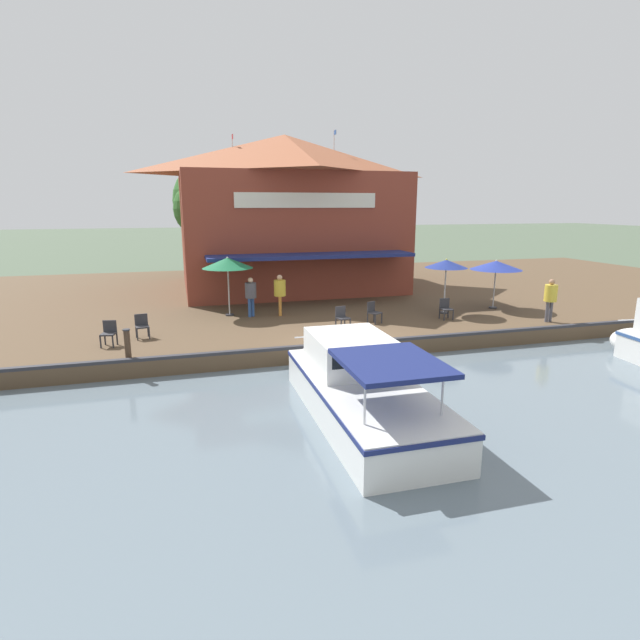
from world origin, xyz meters
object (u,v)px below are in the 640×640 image
cafe_chair_facing_river (342,316)px  patio_umbrella_near_quay_edge (496,265)px  patio_umbrella_far_corner (228,263)px  tree_upstream_bank (210,203)px  patio_umbrella_by_entrance (446,264)px  person_near_entrance (251,292)px  cafe_chair_back_row_seat (142,325)px  cafe_chair_mid_patio (373,311)px  motorboat_distant_upstream (354,383)px  person_mid_patio (280,290)px  cafe_chair_beside_entrance (446,308)px  mooring_post (127,344)px  cafe_chair_under_first_umbrella (109,332)px  waterfront_restaurant (286,211)px  person_at_quay_edge (551,295)px

cafe_chair_facing_river → patio_umbrella_near_quay_edge: bearing=102.9°
patio_umbrella_far_corner → tree_upstream_bank: size_ratio=0.34×
patio_umbrella_near_quay_edge → tree_upstream_bank: 18.77m
patio_umbrella_by_entrance → person_near_entrance: 8.42m
cafe_chair_back_row_seat → tree_upstream_bank: 16.68m
cafe_chair_back_row_seat → cafe_chair_mid_patio: same height
motorboat_distant_upstream → patio_umbrella_by_entrance: bearing=137.8°
person_mid_patio → cafe_chair_beside_entrance: bearing=68.4°
cafe_chair_mid_patio → person_mid_patio: bearing=-126.1°
cafe_chair_beside_entrance → person_near_entrance: person_near_entrance is taller
mooring_post → tree_upstream_bank: 19.17m
patio_umbrella_by_entrance → person_mid_patio: patio_umbrella_by_entrance is taller
cafe_chair_facing_river → cafe_chair_under_first_umbrella: size_ratio=1.00×
cafe_chair_beside_entrance → person_mid_patio: 6.97m
person_near_entrance → tree_upstream_bank: bearing=-177.4°
patio_umbrella_near_quay_edge → tree_upstream_bank: (-14.56, -11.52, 2.78)m
cafe_chair_mid_patio → tree_upstream_bank: tree_upstream_bank is taller
cafe_chair_facing_river → motorboat_distant_upstream: (6.13, -1.71, -0.32)m
waterfront_restaurant → patio_umbrella_by_entrance: size_ratio=5.06×
patio_umbrella_near_quay_edge → cafe_chair_facing_river: patio_umbrella_near_quay_edge is taller
waterfront_restaurant → tree_upstream_bank: bearing=-145.7°
person_near_entrance → tree_upstream_bank: 13.81m
patio_umbrella_by_entrance → person_mid_patio: 7.20m
motorboat_distant_upstream → mooring_post: (-4.21, -5.80, 0.33)m
patio_umbrella_by_entrance → cafe_chair_under_first_umbrella: bearing=-83.3°
patio_umbrella_near_quay_edge → tree_upstream_bank: size_ratio=0.31×
patio_umbrella_far_corner → cafe_chair_mid_patio: patio_umbrella_far_corner is taller
waterfront_restaurant → person_at_quay_edge: waterfront_restaurant is taller
cafe_chair_mid_patio → person_mid_patio: 4.13m
person_near_entrance → person_at_quay_edge: (4.25, 11.42, 0.06)m
cafe_chair_beside_entrance → person_near_entrance: size_ratio=0.51×
cafe_chair_back_row_seat → patio_umbrella_near_quay_edge: bearing=94.4°
person_near_entrance → person_at_quay_edge: person_at_quay_edge is taller
cafe_chair_facing_river → person_at_quay_edge: person_at_quay_edge is taller
patio_umbrella_far_corner → cafe_chair_under_first_umbrella: 5.97m
person_mid_patio → person_at_quay_edge: size_ratio=1.01×
patio_umbrella_by_entrance → tree_upstream_bank: bearing=-149.5°
cafe_chair_beside_entrance → tree_upstream_bank: size_ratio=0.11×
person_at_quay_edge → mooring_post: bearing=-87.3°
person_mid_patio → cafe_chair_mid_patio: bearing=53.9°
patio_umbrella_far_corner → person_at_quay_edge: patio_umbrella_far_corner is taller
patio_umbrella_near_quay_edge → cafe_chair_mid_patio: (1.24, -6.38, -1.49)m
cafe_chair_back_row_seat → motorboat_distant_upstream: (6.78, 5.54, -0.32)m
cafe_chair_facing_river → cafe_chair_mid_patio: same height
waterfront_restaurant → tree_upstream_bank: (-5.58, -3.80, 0.48)m
patio_umbrella_far_corner → cafe_chair_back_row_seat: patio_umbrella_far_corner is taller
person_near_entrance → tree_upstream_bank: tree_upstream_bank is taller
tree_upstream_bank → person_mid_patio: bearing=7.8°
cafe_chair_beside_entrance → patio_umbrella_near_quay_edge: bearing=113.3°
person_near_entrance → person_at_quay_edge: 12.19m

